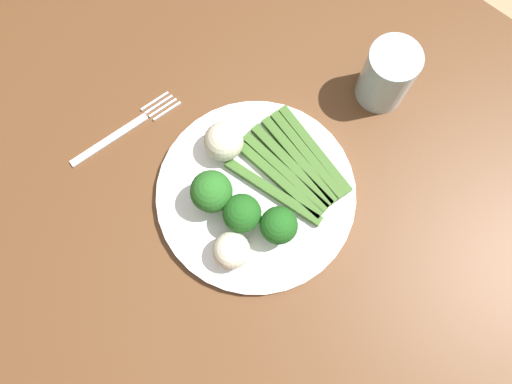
% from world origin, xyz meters
% --- Properties ---
extents(ground_plane, '(6.00, 6.00, 0.02)m').
position_xyz_m(ground_plane, '(0.00, 0.00, -0.01)').
color(ground_plane, tan).
extents(dining_table, '(1.13, 0.86, 0.76)m').
position_xyz_m(dining_table, '(0.00, 0.00, 0.64)').
color(dining_table, brown).
rests_on(dining_table, ground_plane).
extents(plate, '(0.26, 0.26, 0.01)m').
position_xyz_m(plate, '(-0.05, -0.01, 0.77)').
color(plate, white).
rests_on(plate, dining_table).
extents(asparagus_bundle, '(0.15, 0.11, 0.01)m').
position_xyz_m(asparagus_bundle, '(-0.04, 0.04, 0.78)').
color(asparagus_bundle, '#3D6626').
rests_on(asparagus_bundle, plate).
extents(broccoli_right, '(0.05, 0.05, 0.06)m').
position_xyz_m(broccoli_right, '(0.00, -0.03, 0.81)').
color(broccoli_right, '#4C7F2B').
rests_on(broccoli_right, plate).
extents(broccoli_back_right, '(0.05, 0.05, 0.06)m').
position_xyz_m(broccoli_back_right, '(-0.04, -0.05, 0.81)').
color(broccoli_back_right, '#4C7F2B').
rests_on(broccoli_back_right, plate).
extents(broccoli_left, '(0.05, 0.05, 0.06)m').
position_xyz_m(broccoli_left, '(-0.09, -0.06, 0.81)').
color(broccoli_left, '#568E33').
rests_on(broccoli_left, plate).
extents(cauliflower_back, '(0.05, 0.05, 0.05)m').
position_xyz_m(cauliflower_back, '(-0.03, -0.09, 0.80)').
color(cauliflower_back, silver).
rests_on(cauliflower_back, plate).
extents(cauliflower_front, '(0.05, 0.05, 0.05)m').
position_xyz_m(cauliflower_front, '(-0.12, 0.01, 0.80)').
color(cauliflower_front, beige).
rests_on(cauliflower_front, plate).
extents(fork, '(0.06, 0.16, 0.00)m').
position_xyz_m(fork, '(-0.25, -0.06, 0.76)').
color(fork, silver).
rests_on(fork, dining_table).
extents(water_glass, '(0.07, 0.07, 0.10)m').
position_xyz_m(water_glass, '(-0.02, 0.21, 0.81)').
color(water_glass, silver).
rests_on(water_glass, dining_table).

